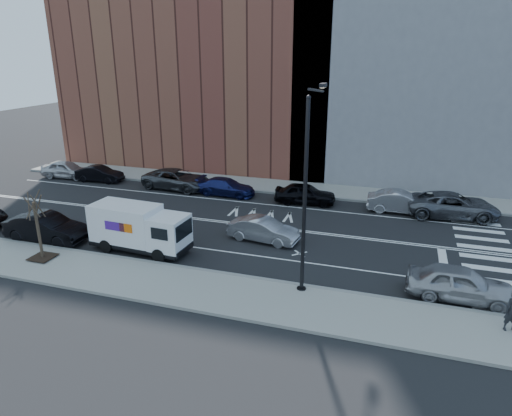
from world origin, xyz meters
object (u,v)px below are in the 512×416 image
Objects in this scene: far_parked_b at (100,174)px; driving_sedan at (263,230)px; far_parked_a at (67,170)px; fedex_van at (139,228)px; near_parked_front at (460,283)px.

far_parked_b is 18.93m from driving_sedan.
far_parked_a is at bearing 85.47° from far_parked_b.
driving_sedan is (6.24, 3.44, -0.68)m from fedex_van.
fedex_van reaches higher than near_parked_front.
driving_sedan is at bearing -114.91° from far_parked_a.
far_parked_a is 0.95× the size of near_parked_front.
near_parked_front is at bearing -102.65° from driving_sedan.
fedex_van is 1.44× the size of far_parked_b.
far_parked_a reaches higher than far_parked_b.
near_parked_front is at bearing 2.47° from fedex_van.
far_parked_b is at bearing -94.75° from far_parked_a.
driving_sedan is at bearing -118.29° from far_parked_b.
far_parked_a is 1.06× the size of driving_sedan.
fedex_van is 7.16m from driving_sedan.
fedex_van is 18.43m from far_parked_a.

